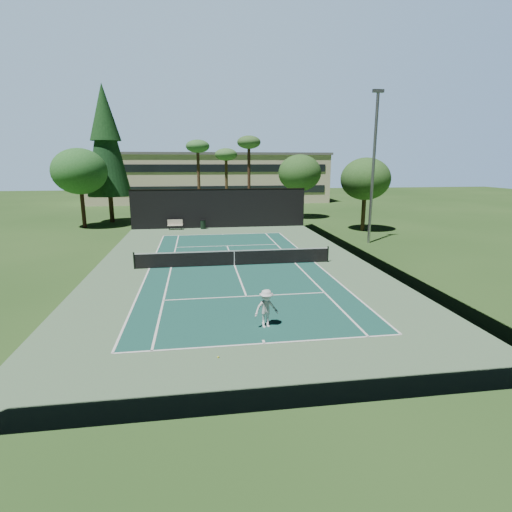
{
  "coord_description": "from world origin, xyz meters",
  "views": [
    {
      "loc": [
        -2.33,
        -25.49,
        6.61
      ],
      "look_at": [
        1.0,
        -3.0,
        1.3
      ],
      "focal_mm": 28.0,
      "sensor_mm": 36.0,
      "label": 1
    }
  ],
  "objects": [
    {
      "name": "palm_c",
      "position": [
        4.0,
        23.0,
        8.6
      ],
      "size": [
        2.8,
        2.8,
        9.77
      ],
      "color": "#40291B",
      "rests_on": "ground"
    },
    {
      "name": "tennis_ball_a",
      "position": [
        -1.77,
        -12.75,
        0.04
      ],
      "size": [
        0.08,
        0.08,
        0.08
      ],
      "primitive_type": "sphere",
      "color": "yellow",
      "rests_on": "ground"
    },
    {
      "name": "court_lines",
      "position": [
        0.0,
        0.0,
        0.02
      ],
      "size": [
        11.07,
        23.87,
        0.01
      ],
      "color": "white",
      "rests_on": "ground"
    },
    {
      "name": "pine_tree",
      "position": [
        -12.0,
        22.0,
        9.55
      ],
      "size": [
        4.8,
        4.8,
        15.0
      ],
      "color": "#48321F",
      "rests_on": "ground"
    },
    {
      "name": "decid_tree_a",
      "position": [
        10.0,
        22.0,
        5.42
      ],
      "size": [
        5.12,
        5.12,
        7.62
      ],
      "color": "#46341E",
      "rests_on": "ground"
    },
    {
      "name": "fence",
      "position": [
        0.0,
        0.06,
        2.01
      ],
      "size": [
        18.04,
        32.05,
        4.03
      ],
      "color": "black",
      "rests_on": "ground"
    },
    {
      "name": "tennis_net",
      "position": [
        0.0,
        0.0,
        0.56
      ],
      "size": [
        12.9,
        0.1,
        1.1
      ],
      "color": "black",
      "rests_on": "ground"
    },
    {
      "name": "trash_bin",
      "position": [
        -1.78,
        15.41,
        0.48
      ],
      "size": [
        0.56,
        0.56,
        0.95
      ],
      "color": "black",
      "rests_on": "ground"
    },
    {
      "name": "park_bench",
      "position": [
        -4.58,
        15.39,
        0.55
      ],
      "size": [
        1.5,
        0.45,
        1.02
      ],
      "color": "beige",
      "rests_on": "ground"
    },
    {
      "name": "palm_a",
      "position": [
        -2.0,
        24.0,
        8.19
      ],
      "size": [
        2.8,
        2.8,
        9.32
      ],
      "color": "#4B3220",
      "rests_on": "ground"
    },
    {
      "name": "court_surface",
      "position": [
        0.0,
        0.0,
        0.01
      ],
      "size": [
        10.97,
        23.77,
        0.01
      ],
      "primitive_type": "cube",
      "color": "#184E44",
      "rests_on": "ground"
    },
    {
      "name": "player",
      "position": [
        0.34,
        -10.32,
        0.81
      ],
      "size": [
        1.16,
        0.85,
        1.61
      ],
      "primitive_type": "imported",
      "rotation": [
        0.0,
        0.0,
        0.26
      ],
      "color": "white",
      "rests_on": "ground"
    },
    {
      "name": "tennis_ball_d",
      "position": [
        -3.2,
        3.73,
        0.03
      ],
      "size": [
        0.06,
        0.06,
        0.06
      ],
      "primitive_type": "sphere",
      "color": "#D4F036",
      "rests_on": "ground"
    },
    {
      "name": "decid_tree_b",
      "position": [
        14.0,
        12.0,
        5.08
      ],
      "size": [
        4.8,
        4.8,
        7.14
      ],
      "color": "#4E3721",
      "rests_on": "ground"
    },
    {
      "name": "decid_tree_c",
      "position": [
        -14.0,
        18.0,
        5.76
      ],
      "size": [
        5.44,
        5.44,
        8.09
      ],
      "color": "#3F271B",
      "rests_on": "ground"
    },
    {
      "name": "apron_slab",
      "position": [
        0.0,
        0.0,
        0.01
      ],
      "size": [
        18.0,
        32.0,
        0.01
      ],
      "primitive_type": "cube",
      "color": "#557955",
      "rests_on": "ground"
    },
    {
      "name": "ground",
      "position": [
        0.0,
        0.0,
        0.0
      ],
      "size": [
        160.0,
        160.0,
        0.0
      ],
      "primitive_type": "plane",
      "color": "#274A1C",
      "rests_on": "ground"
    },
    {
      "name": "light_pole",
      "position": [
        12.0,
        6.0,
        6.46
      ],
      "size": [
        0.9,
        0.25,
        12.22
      ],
      "color": "gray",
      "rests_on": "ground"
    },
    {
      "name": "palm_b",
      "position": [
        1.5,
        26.0,
        7.36
      ],
      "size": [
        2.8,
        2.8,
        8.42
      ],
      "color": "#4C3620",
      "rests_on": "ground"
    },
    {
      "name": "tennis_ball_b",
      "position": [
        0.38,
        0.81,
        0.04
      ],
      "size": [
        0.08,
        0.08,
        0.08
      ],
      "primitive_type": "sphere",
      "color": "#CAD330",
      "rests_on": "ground"
    },
    {
      "name": "campus_building",
      "position": [
        0.0,
        45.98,
        4.21
      ],
      "size": [
        40.5,
        12.5,
        8.3
      ],
      "color": "beige",
      "rests_on": "ground"
    },
    {
      "name": "tennis_ball_c",
      "position": [
        1.81,
        3.06,
        0.04
      ],
      "size": [
        0.07,
        0.07,
        0.07
      ],
      "primitive_type": "sphere",
      "color": "#C8DC32",
      "rests_on": "ground"
    }
  ]
}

